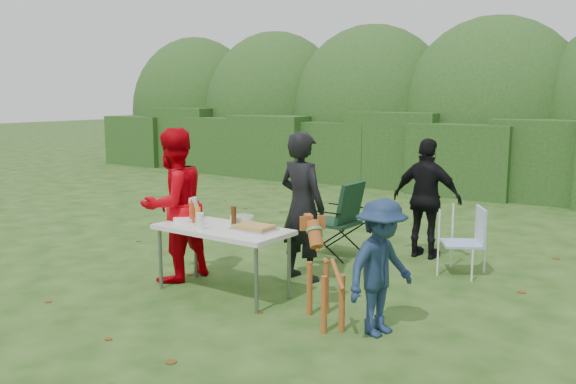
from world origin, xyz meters
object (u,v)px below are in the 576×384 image
Objects in this scene: mustard_bottle at (198,216)px; beer_bottle at (234,218)px; folding_table at (223,232)px; camping_chair at (335,218)px; dog at (325,276)px; person_cook at (302,206)px; paper_towel_roll at (192,208)px; child at (381,267)px; lawn_chair at (462,241)px; person_red_jacket at (173,205)px; person_black_puffy at (427,199)px; ketchup_bottle at (192,213)px.

mustard_bottle is 0.44m from beer_bottle.
camping_chair reaches higher than folding_table.
mustard_bottle is at bearing 40.84° from dog.
person_cook is 6.70× the size of paper_towel_roll.
dog reaches higher than folding_table.
paper_towel_roll reaches higher than dog.
person_cook is at bearing 39.92° from paper_towel_roll.
mustard_bottle is 0.77× the size of paper_towel_roll.
paper_towel_roll is at bearing 48.47° from person_cook.
beer_bottle is (-1.77, 0.07, 0.24)m from child.
mustard_bottle is 0.83× the size of beer_bottle.
lawn_chair is at bearing -130.49° from person_cook.
person_red_jacket is 2.75m from child.
camping_chair is (-1.74, 2.10, -0.11)m from child.
beer_bottle is 0.92× the size of paper_towel_roll.
person_black_puffy is 6.13× the size of paper_towel_roll.
paper_towel_roll is at bearing 103.84° from person_red_jacket.
person_red_jacket reaches higher than dog.
mustard_bottle is at bearing 64.58° from person_cook.
beer_bottle reaches higher than lawn_chair.
person_black_puffy is at bearing -106.01° from person_cook.
person_cook is 2.00m from lawn_chair.
lawn_chair is at bearing -61.06° from dog.
person_red_jacket is 8.09× the size of ketchup_bottle.
person_cook reaches higher than camping_chair.
lawn_chair is (-0.04, 2.25, -0.21)m from child.
beer_bottle is at bearing 20.36° from lawn_chair.
beer_bottle is at bearing 35.72° from dog.
camping_chair is at bearing 89.05° from beer_bottle.
person_black_puffy is (2.03, 2.62, -0.09)m from person_red_jacket.
paper_towel_roll is (-1.78, -2.57, 0.07)m from person_black_puffy.
child is (2.73, -0.12, -0.27)m from person_red_jacket.
person_black_puffy is 7.24× the size of ketchup_bottle.
mustard_bottle is (-2.15, -2.29, 0.42)m from lawn_chair.
person_red_jacket is at bearing 100.16° from child.
mustard_bottle is at bearing -35.57° from paper_towel_roll.
child reaches higher than paper_towel_roll.
beer_bottle is at bearing 14.08° from mustard_bottle.
person_black_puffy is 3.13m from paper_towel_roll.
person_black_puffy is at bearing 65.75° from folding_table.
dog is at bearing 89.30° from person_red_jacket.
dog is 4.88× the size of mustard_bottle.
dog is at bearing 46.32° from lawn_chair.
person_cook is 1.50m from person_red_jacket.
child is (1.92, -0.05, -0.06)m from folding_table.
folding_table is 0.46m from ketchup_bottle.
beer_bottle reaches higher than mustard_bottle.
person_black_puffy is 1.54× the size of camping_chair.
ketchup_bottle is (-0.15, 0.07, 0.01)m from mustard_bottle.
mustard_bottle is (-0.46, -2.14, 0.32)m from camping_chair.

